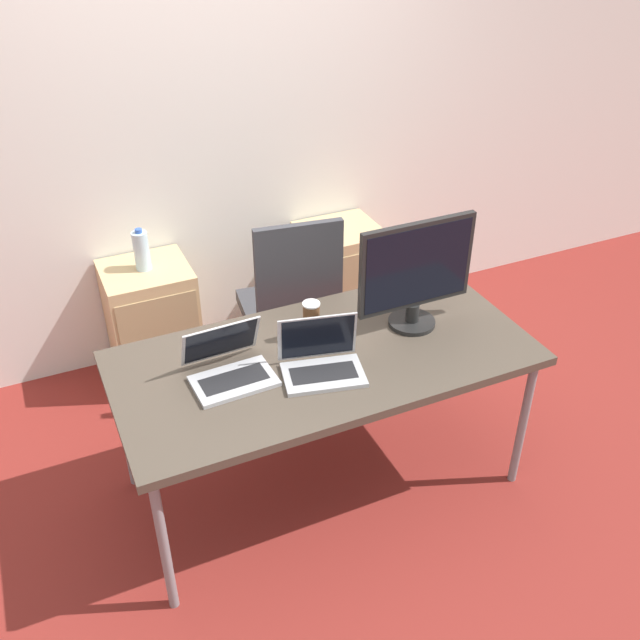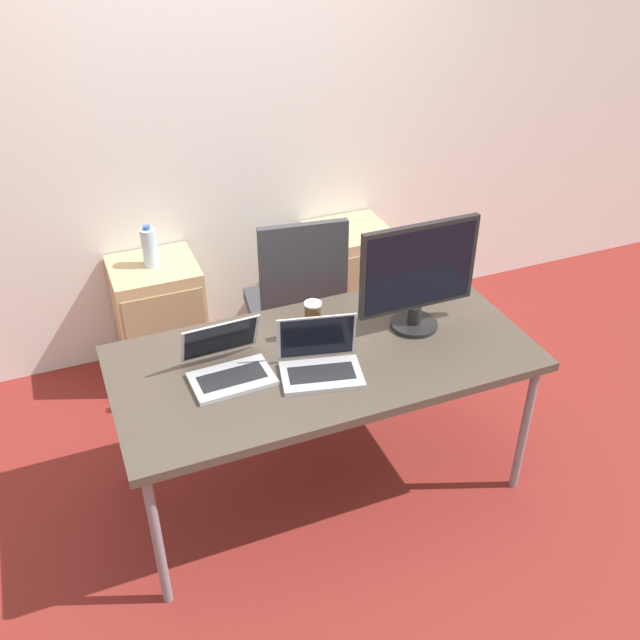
# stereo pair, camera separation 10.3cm
# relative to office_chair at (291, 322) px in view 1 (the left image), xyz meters

# --- Properties ---
(ground_plane) EXTENTS (14.00, 14.00, 0.00)m
(ground_plane) POSITION_rel_office_chair_xyz_m (-0.16, -0.77, -0.41)
(ground_plane) COLOR maroon
(wall_back) EXTENTS (10.00, 0.05, 2.60)m
(wall_back) POSITION_rel_office_chair_xyz_m (-0.16, 0.66, 0.89)
(wall_back) COLOR silver
(wall_back) RESTS_ON ground_plane
(desk) EXTENTS (1.79, 0.86, 0.75)m
(desk) POSITION_rel_office_chair_xyz_m (-0.16, -0.77, 0.30)
(desk) COLOR #473D33
(desk) RESTS_ON ground_plane
(office_chair) EXTENTS (0.56, 0.59, 1.08)m
(office_chair) POSITION_rel_office_chair_xyz_m (0.00, 0.00, 0.00)
(office_chair) COLOR #232326
(office_chair) RESTS_ON ground_plane
(cabinet_left) EXTENTS (0.46, 0.43, 0.69)m
(cabinet_left) POSITION_rel_office_chair_xyz_m (-0.67, 0.41, -0.06)
(cabinet_left) COLOR tan
(cabinet_left) RESTS_ON ground_plane
(cabinet_right) EXTENTS (0.46, 0.43, 0.69)m
(cabinet_right) POSITION_rel_office_chair_xyz_m (0.49, 0.41, -0.06)
(cabinet_right) COLOR tan
(cabinet_right) RESTS_ON ground_plane
(water_bottle) EXTENTS (0.08, 0.08, 0.23)m
(water_bottle) POSITION_rel_office_chair_xyz_m (-0.67, 0.41, 0.39)
(water_bottle) COLOR silver
(water_bottle) RESTS_ON cabinet_left
(laptop_left) EXTENTS (0.34, 0.31, 0.21)m
(laptop_left) POSITION_rel_office_chair_xyz_m (-0.57, -0.75, 0.39)
(laptop_left) COLOR #ADADB2
(laptop_left) RESTS_ON desk
(laptop_right) EXTENTS (0.37, 0.30, 0.23)m
(laptop_right) POSITION_rel_office_chair_xyz_m (-0.22, -0.87, 0.39)
(laptop_right) COLOR #ADADB2
(laptop_right) RESTS_ON desk
(monitor) EXTENTS (0.55, 0.21, 0.51)m
(monitor) POSITION_rel_office_chair_xyz_m (0.30, -0.72, 0.61)
(monitor) COLOR black
(monitor) RESTS_ON desk
(coffee_cup_white) EXTENTS (0.08, 0.08, 0.09)m
(coffee_cup_white) POSITION_rel_office_chair_xyz_m (-0.08, -0.72, 0.39)
(coffee_cup_white) COLOR white
(coffee_cup_white) RESTS_ON desk
(coffee_cup_brown) EXTENTS (0.08, 0.08, 0.13)m
(coffee_cup_brown) POSITION_rel_office_chair_xyz_m (-0.12, -0.56, 0.41)
(coffee_cup_brown) COLOR brown
(coffee_cup_brown) RESTS_ON desk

